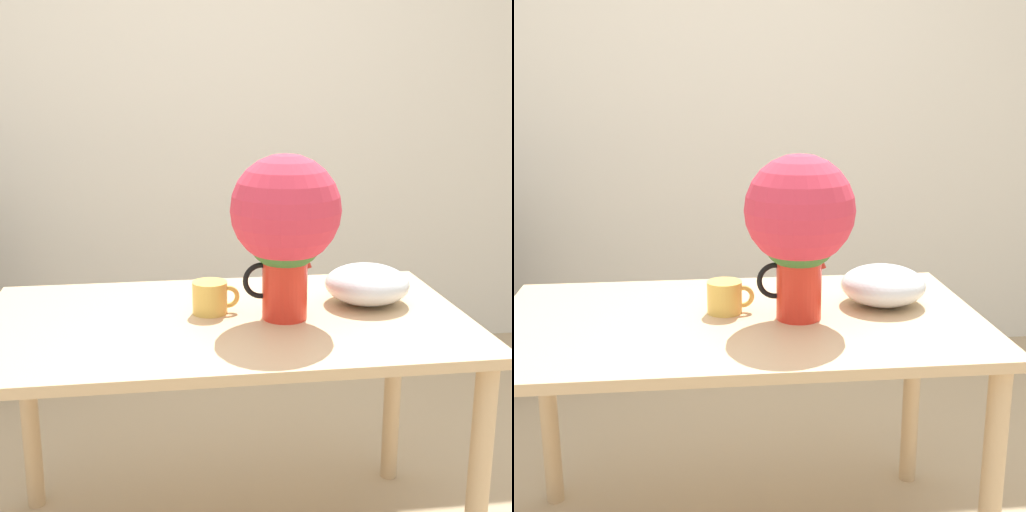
{
  "view_description": "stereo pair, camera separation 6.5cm",
  "coord_description": "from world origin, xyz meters",
  "views": [
    {
      "loc": [
        -0.22,
        -1.77,
        1.45
      ],
      "look_at": [
        0.05,
        0.14,
        0.96
      ],
      "focal_mm": 50.0,
      "sensor_mm": 36.0,
      "label": 1
    },
    {
      "loc": [
        -0.16,
        -1.78,
        1.45
      ],
      "look_at": [
        0.05,
        0.14,
        0.96
      ],
      "focal_mm": 50.0,
      "sensor_mm": 36.0,
      "label": 2
    }
  ],
  "objects": [
    {
      "name": "table",
      "position": [
        -0.03,
        0.17,
        0.67
      ],
      "size": [
        1.39,
        0.82,
        0.78
      ],
      "color": "tan",
      "rests_on": "ground_plane"
    },
    {
      "name": "coffee_mug",
      "position": [
        -0.07,
        0.22,
        0.82
      ],
      "size": [
        0.14,
        0.1,
        0.1
      ],
      "color": "gold",
      "rests_on": "table"
    },
    {
      "name": "wall_back",
      "position": [
        0.0,
        1.91,
        1.3
      ],
      "size": [
        8.0,
        0.05,
        2.6
      ],
      "color": "silver",
      "rests_on": "ground_plane"
    },
    {
      "name": "white_bowl",
      "position": [
        0.41,
        0.25,
        0.84
      ],
      "size": [
        0.26,
        0.26,
        0.12
      ],
      "color": "silver",
      "rests_on": "table"
    },
    {
      "name": "flower_vase",
      "position": [
        0.14,
        0.14,
        1.06
      ],
      "size": [
        0.31,
        0.31,
        0.47
      ],
      "color": "red",
      "rests_on": "table"
    }
  ]
}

